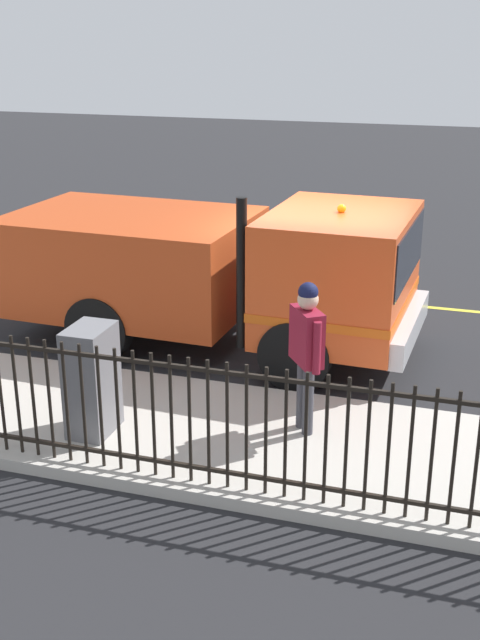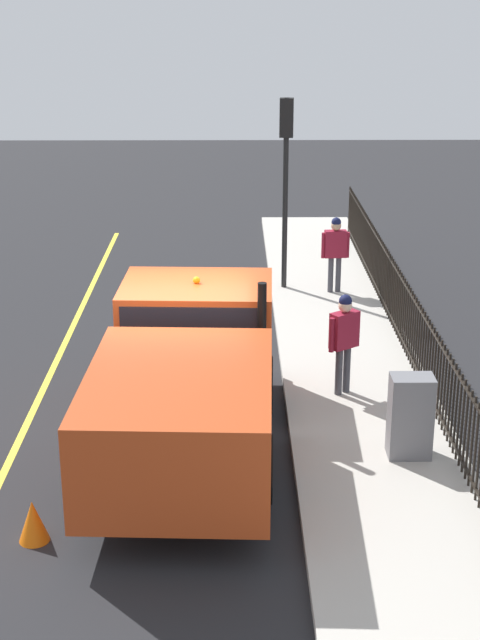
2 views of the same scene
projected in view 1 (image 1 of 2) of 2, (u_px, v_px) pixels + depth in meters
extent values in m
plane|color=#232326|center=(310.00, 348.00, 11.93)|extent=(60.21, 60.21, 0.00)
cube|color=#B7B2A8|center=(250.00, 441.00, 9.09)|extent=(2.59, 27.37, 0.14)
cube|color=yellow|center=(340.00, 299.00, 14.08)|extent=(0.12, 24.63, 0.01)
cube|color=#D84C1E|center=(339.00, 272.00, 11.03)|extent=(2.53, 1.97, 1.67)
cube|color=black|center=(340.00, 246.00, 10.90)|extent=(2.33, 2.00, 0.73)
cube|color=#B8411A|center=(133.00, 260.00, 12.07)|extent=(2.60, 3.61, 1.41)
cube|color=silver|center=(410.00, 328.00, 10.94)|extent=(2.34, 0.29, 0.36)
cube|color=#DB5914|center=(338.00, 297.00, 11.15)|extent=(2.55, 1.99, 0.12)
cylinder|color=black|center=(335.00, 303.00, 12.38)|extent=(0.34, 0.97, 0.96)
cylinder|color=black|center=(295.00, 355.00, 10.42)|extent=(0.34, 0.97, 0.96)
cylinder|color=black|center=(165.00, 284.00, 13.29)|extent=(0.34, 0.97, 0.96)
cylinder|color=black|center=(99.00, 328.00, 11.33)|extent=(0.34, 0.97, 0.96)
sphere|color=orange|center=(342.00, 209.00, 10.72)|extent=(0.12, 0.12, 0.12)
cylinder|color=black|center=(242.00, 274.00, 10.34)|extent=(0.14, 0.14, 2.00)
cube|color=maroon|center=(307.00, 336.00, 8.80)|extent=(0.54, 0.47, 0.62)
sphere|color=beige|center=(308.00, 299.00, 8.65)|extent=(0.23, 0.23, 0.23)
sphere|color=#14193F|center=(308.00, 292.00, 8.62)|extent=(0.22, 0.22, 0.22)
cylinder|color=#3F3F47|center=(308.00, 400.00, 8.97)|extent=(0.12, 0.12, 0.84)
cylinder|color=#3F3F47|center=(302.00, 393.00, 9.13)|extent=(0.12, 0.12, 0.84)
cylinder|color=maroon|center=(317.00, 348.00, 8.56)|extent=(0.09, 0.09, 0.59)
cylinder|color=maroon|center=(297.00, 330.00, 9.06)|extent=(0.09, 0.09, 0.59)
cylinder|color=black|center=(1.00, 393.00, 8.54)|extent=(0.04, 0.04, 1.35)
cylinder|color=black|center=(17.00, 395.00, 8.48)|extent=(0.04, 0.04, 1.35)
cylinder|color=black|center=(33.00, 398.00, 8.43)|extent=(0.04, 0.04, 1.35)
cylinder|color=black|center=(50.00, 400.00, 8.37)|extent=(0.04, 0.04, 1.35)
cylinder|color=black|center=(66.00, 402.00, 8.32)|extent=(0.04, 0.04, 1.35)
cylinder|color=black|center=(83.00, 405.00, 8.26)|extent=(0.04, 0.04, 1.35)
cylinder|color=black|center=(100.00, 407.00, 8.21)|extent=(0.04, 0.04, 1.35)
cylinder|color=black|center=(118.00, 410.00, 8.15)|extent=(0.04, 0.04, 1.35)
cylinder|color=black|center=(135.00, 413.00, 8.10)|extent=(0.04, 0.04, 1.35)
cylinder|color=black|center=(153.00, 415.00, 8.04)|extent=(0.04, 0.04, 1.35)
cylinder|color=black|center=(171.00, 418.00, 7.99)|extent=(0.04, 0.04, 1.35)
cylinder|color=black|center=(190.00, 421.00, 7.93)|extent=(0.04, 0.04, 1.35)
cylinder|color=black|center=(208.00, 423.00, 7.88)|extent=(0.04, 0.04, 1.35)
cylinder|color=black|center=(227.00, 426.00, 7.83)|extent=(0.04, 0.04, 1.35)
cylinder|color=black|center=(246.00, 429.00, 7.77)|extent=(0.04, 0.04, 1.35)
cylinder|color=black|center=(266.00, 432.00, 7.72)|extent=(0.04, 0.04, 1.35)
cylinder|color=black|center=(286.00, 435.00, 7.66)|extent=(0.04, 0.04, 1.35)
cylinder|color=black|center=(306.00, 438.00, 7.61)|extent=(0.04, 0.04, 1.35)
cylinder|color=black|center=(326.00, 441.00, 7.55)|extent=(0.04, 0.04, 1.35)
cylinder|color=black|center=(346.00, 444.00, 7.50)|extent=(0.04, 0.04, 1.35)
cylinder|color=black|center=(367.00, 447.00, 7.44)|extent=(0.04, 0.04, 1.35)
cylinder|color=black|center=(388.00, 450.00, 7.39)|extent=(0.04, 0.04, 1.35)
cylinder|color=black|center=(410.00, 453.00, 7.33)|extent=(0.04, 0.04, 1.35)
cylinder|color=black|center=(432.00, 456.00, 7.28)|extent=(0.04, 0.04, 1.35)
cylinder|color=black|center=(454.00, 459.00, 7.22)|extent=(0.04, 0.04, 1.35)
cylinder|color=black|center=(476.00, 463.00, 7.17)|extent=(0.04, 0.04, 1.35)
cube|color=black|center=(217.00, 371.00, 7.66)|extent=(0.04, 23.26, 0.04)
cube|color=black|center=(218.00, 471.00, 8.03)|extent=(0.04, 23.26, 0.04)
cube|color=slate|center=(92.00, 380.00, 8.96)|extent=(0.63, 0.44, 1.26)
cone|color=orange|center=(125.00, 278.00, 14.31)|extent=(0.39, 0.39, 0.56)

